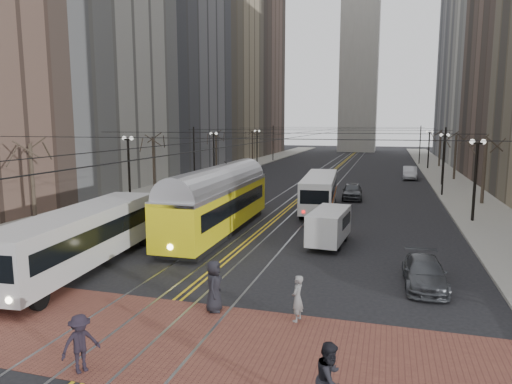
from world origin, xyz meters
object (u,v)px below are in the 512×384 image
Objects in this scene: streetcar at (218,207)px; sedan_silver at (410,173)px; pedestrian_c at (330,379)px; clock_tower at (362,3)px; sedan_grey at (352,191)px; pedestrian_a at (214,286)px; pedestrian_d at (80,343)px; cargo_van at (329,228)px; rear_bus at (320,193)px; sedan_parked at (425,273)px; pedestrian_b at (297,298)px; transit_bus at (81,241)px.

sedan_silver is (13.00, 33.58, -0.87)m from streetcar.
sedan_silver is 2.60× the size of pedestrian_c.
clock_tower is 14.92× the size of sedan_grey.
pedestrian_c is (9.20, -16.71, -0.72)m from streetcar.
pedestrian_a is 1.15× the size of pedestrian_d.
pedestrian_a is at bearing -100.99° from cargo_van.
clock_tower reaches higher than cargo_van.
sedan_silver is at bearing 68.88° from sedan_grey.
cargo_van is 16.40m from pedestrian_d.
clock_tower is at bearing 87.36° from streetcar.
rear_bus is at bearing 61.23° from streetcar.
sedan_silver is at bearing -20.34° from pedestrian_a.
sedan_silver is (7.93, 23.91, -0.61)m from rear_bus.
sedan_silver is at bearing 9.31° from pedestrian_c.
pedestrian_b reaches higher than sedan_parked.
cargo_van is 1.04× the size of sedan_grey.
streetcar is 13.81m from sedan_parked.
sedan_grey is at bearing 100.21° from sedan_parked.
sedan_grey is (7.23, 15.80, -0.90)m from streetcar.
cargo_van is at bearing -93.21° from sedan_grey.
sedan_grey is 27.51m from pedestrian_b.
pedestrian_b is 7.20m from pedestrian_d.
sedan_grey is (10.76, 24.77, -0.70)m from transit_bus.
pedestrian_c is at bearing -86.47° from clock_tower.
cargo_van is 35.13m from sedan_silver.
pedestrian_c is at bearing 30.92° from pedestrian_b.
transit_bus is at bearing 61.24° from pedestrian_a.
rear_bus is (5.07, 9.66, -0.26)m from streetcar.
streetcar is at bearing -122.06° from rear_bus.
streetcar is (3.53, 8.97, 0.21)m from transit_bus.
sedan_silver is at bearing 67.76° from streetcar.
streetcar is (-2.50, -91.79, -34.31)m from clock_tower.
sedan_grey is 32.89m from pedestrian_d.
rear_bus reaches higher than pedestrian_b.
clock_tower reaches higher than pedestrian_d.
transit_bus is 9.68m from pedestrian_d.
clock_tower is at bearing 87.42° from rear_bus.
clock_tower is 105.13m from sedan_parked.
pedestrian_c is (6.70, -108.50, -35.03)m from clock_tower.
pedestrian_c reaches higher than sedan_parked.
rear_bus is 17.84m from sedan_parked.
pedestrian_c is at bearing -107.50° from sedan_parked.
pedestrian_a is 1.05× the size of pedestrian_c.
cargo_van is at bearing -83.15° from rear_bus.
pedestrian_d reaches higher than sedan_silver.
pedestrian_a is (-7.71, -4.95, 0.37)m from sedan_parked.
transit_bus is 8.30m from pedestrian_a.
clock_tower reaches higher than transit_bus.
clock_tower is 98.02m from streetcar.
streetcar is at bearing 63.07° from transit_bus.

